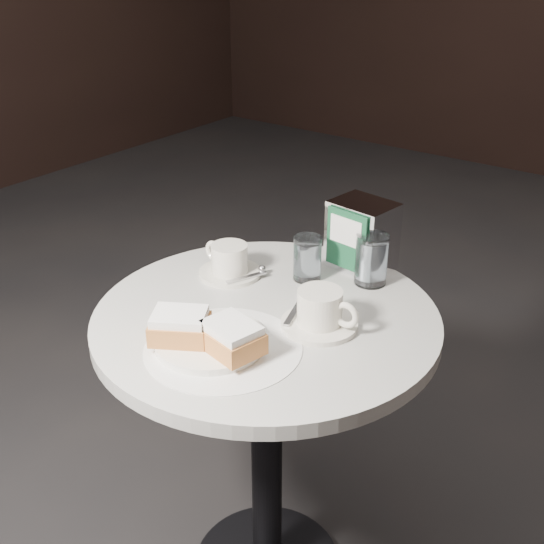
% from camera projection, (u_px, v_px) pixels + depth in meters
% --- Properties ---
extents(cafe_table, '(0.70, 0.70, 0.74)m').
position_uv_depth(cafe_table, '(266.00, 393.00, 1.46)').
color(cafe_table, black).
rests_on(cafe_table, ground).
extents(sugar_spill, '(0.33, 0.33, 0.00)m').
position_uv_depth(sugar_spill, '(223.00, 348.00, 1.26)').
color(sugar_spill, white).
rests_on(sugar_spill, cafe_table).
extents(beignet_plate, '(0.25, 0.25, 0.07)m').
position_uv_depth(beignet_plate, '(208.00, 336.00, 1.25)').
color(beignet_plate, white).
rests_on(beignet_plate, cafe_table).
extents(coffee_cup_left, '(0.16, 0.16, 0.07)m').
position_uv_depth(coffee_cup_left, '(229.00, 262.00, 1.51)').
color(coffee_cup_left, silver).
rests_on(coffee_cup_left, cafe_table).
extents(coffee_cup_right, '(0.16, 0.16, 0.08)m').
position_uv_depth(coffee_cup_right, '(320.00, 312.00, 1.31)').
color(coffee_cup_right, silver).
rests_on(coffee_cup_right, cafe_table).
extents(water_glass_left, '(0.07, 0.07, 0.10)m').
position_uv_depth(water_glass_left, '(307.00, 259.00, 1.49)').
color(water_glass_left, white).
rests_on(water_glass_left, cafe_table).
extents(water_glass_right, '(0.08, 0.08, 0.11)m').
position_uv_depth(water_glass_right, '(371.00, 260.00, 1.47)').
color(water_glass_right, silver).
rests_on(water_glass_right, cafe_table).
extents(napkin_dispenser, '(0.15, 0.13, 0.16)m').
position_uv_depth(napkin_dispenser, '(362.00, 235.00, 1.52)').
color(napkin_dispenser, white).
rests_on(napkin_dispenser, cafe_table).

